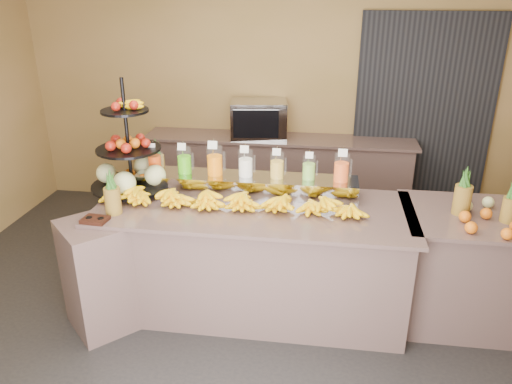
% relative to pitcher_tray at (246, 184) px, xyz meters
% --- Properties ---
extents(ground, '(6.00, 6.00, 0.00)m').
position_rel_pitcher_tray_xyz_m(ground, '(0.11, -0.58, -1.01)').
color(ground, black).
rests_on(ground, ground).
extents(room_envelope, '(6.04, 5.02, 2.82)m').
position_rel_pitcher_tray_xyz_m(room_envelope, '(0.30, 0.21, 0.87)').
color(room_envelope, olive).
rests_on(room_envelope, ground).
extents(buffet_counter, '(2.75, 1.25, 0.93)m').
position_rel_pitcher_tray_xyz_m(buffet_counter, '(-0.00, -0.32, -0.54)').
color(buffet_counter, gray).
rests_on(buffet_counter, ground).
extents(right_counter, '(1.08, 0.88, 0.93)m').
position_rel_pitcher_tray_xyz_m(right_counter, '(1.81, -0.18, -0.54)').
color(right_counter, gray).
rests_on(right_counter, ground).
extents(back_ledge, '(3.10, 0.55, 0.93)m').
position_rel_pitcher_tray_xyz_m(back_ledge, '(0.11, 1.67, -0.54)').
color(back_ledge, gray).
rests_on(back_ledge, ground).
extents(pitcher_tray, '(1.85, 0.30, 0.15)m').
position_rel_pitcher_tray_xyz_m(pitcher_tray, '(0.00, 0.00, 0.00)').
color(pitcher_tray, gray).
rests_on(pitcher_tray, buffet_counter).
extents(juice_pitcher_orange_a, '(0.11, 0.12, 0.27)m').
position_rel_pitcher_tray_xyz_m(juice_pitcher_orange_a, '(-0.78, -0.00, 0.17)').
color(juice_pitcher_orange_a, silver).
rests_on(juice_pitcher_orange_a, pitcher_tray).
extents(juice_pitcher_green, '(0.12, 0.12, 0.29)m').
position_rel_pitcher_tray_xyz_m(juice_pitcher_green, '(-0.52, -0.00, 0.17)').
color(juice_pitcher_green, silver).
rests_on(juice_pitcher_green, pitcher_tray).
extents(juice_pitcher_orange_b, '(0.13, 0.14, 0.32)m').
position_rel_pitcher_tray_xyz_m(juice_pitcher_orange_b, '(-0.26, -0.00, 0.18)').
color(juice_pitcher_orange_b, silver).
rests_on(juice_pitcher_orange_b, pitcher_tray).
extents(juice_pitcher_milk, '(0.12, 0.12, 0.29)m').
position_rel_pitcher_tray_xyz_m(juice_pitcher_milk, '(-0.00, -0.00, 0.17)').
color(juice_pitcher_milk, silver).
rests_on(juice_pitcher_milk, pitcher_tray).
extents(juice_pitcher_lemon, '(0.11, 0.12, 0.28)m').
position_rel_pitcher_tray_xyz_m(juice_pitcher_lemon, '(0.26, -0.00, 0.17)').
color(juice_pitcher_lemon, silver).
rests_on(juice_pitcher_lemon, pitcher_tray).
extents(juice_pitcher_lime, '(0.11, 0.11, 0.26)m').
position_rel_pitcher_tray_xyz_m(juice_pitcher_lime, '(0.52, -0.00, 0.16)').
color(juice_pitcher_lime, silver).
rests_on(juice_pitcher_lime, pitcher_tray).
extents(juice_pitcher_orange_c, '(0.12, 0.13, 0.30)m').
position_rel_pitcher_tray_xyz_m(juice_pitcher_orange_c, '(0.78, -0.00, 0.18)').
color(juice_pitcher_orange_c, silver).
rests_on(juice_pitcher_orange_c, pitcher_tray).
extents(banana_heap, '(2.14, 0.19, 0.18)m').
position_rel_pitcher_tray_xyz_m(banana_heap, '(-0.10, -0.30, 0.00)').
color(banana_heap, '#E7BA0B').
rests_on(banana_heap, buffet_counter).
extents(fruit_stand, '(0.76, 0.76, 0.95)m').
position_rel_pitcher_tray_xyz_m(fruit_stand, '(-0.91, -0.09, 0.17)').
color(fruit_stand, black).
rests_on(fruit_stand, buffet_counter).
extents(condiment_caddy, '(0.20, 0.16, 0.03)m').
position_rel_pitcher_tray_xyz_m(condiment_caddy, '(-1.02, -0.70, -0.06)').
color(condiment_caddy, black).
rests_on(condiment_caddy, buffet_counter).
extents(pineapple_left_a, '(0.12, 0.12, 0.37)m').
position_rel_pitcher_tray_xyz_m(pineapple_left_a, '(-0.94, -0.55, 0.06)').
color(pineapple_left_a, brown).
rests_on(pineapple_left_a, buffet_counter).
extents(pineapple_left_b, '(0.13, 0.13, 0.41)m').
position_rel_pitcher_tray_xyz_m(pineapple_left_b, '(-0.81, 0.13, 0.08)').
color(pineapple_left_b, brown).
rests_on(pineapple_left_b, buffet_counter).
extents(right_fruit_pile, '(0.43, 0.41, 0.23)m').
position_rel_pitcher_tray_xyz_m(right_fruit_pile, '(1.83, -0.32, -0.00)').
color(right_fruit_pile, brown).
rests_on(right_fruit_pile, right_counter).
extents(oven_warmer, '(0.68, 0.52, 0.42)m').
position_rel_pitcher_tray_xyz_m(oven_warmer, '(-0.12, 1.67, 0.13)').
color(oven_warmer, gray).
rests_on(oven_warmer, back_ledge).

